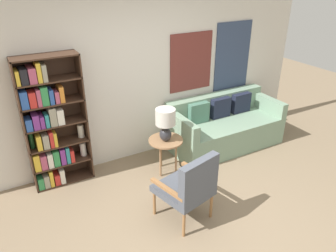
# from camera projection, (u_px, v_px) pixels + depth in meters

# --- Properties ---
(ground_plane) EXTENTS (14.00, 14.00, 0.00)m
(ground_plane) POSITION_uv_depth(u_px,v_px,m) (202.00, 232.00, 3.86)
(ground_plane) COLOR #847056
(wall_back) EXTENTS (6.40, 0.08, 2.70)m
(wall_back) POSITION_uv_depth(u_px,v_px,m) (131.00, 75.00, 4.87)
(wall_back) COLOR silver
(wall_back) RESTS_ON ground_plane
(bookshelf) EXTENTS (0.81, 0.30, 1.84)m
(bookshelf) POSITION_uv_depth(u_px,v_px,m) (50.00, 126.00, 4.36)
(bookshelf) COLOR #422B1E
(bookshelf) RESTS_ON ground_plane
(armchair) EXTENTS (0.68, 0.71, 0.92)m
(armchair) POSITION_uv_depth(u_px,v_px,m) (190.00, 185.00, 3.80)
(armchair) COLOR olive
(armchair) RESTS_ON ground_plane
(couch) EXTENTS (1.90, 0.86, 0.84)m
(couch) POSITION_uv_depth(u_px,v_px,m) (224.00, 127.00, 5.60)
(couch) COLOR gray
(couch) RESTS_ON ground_plane
(side_table) EXTENTS (0.51, 0.51, 0.54)m
(side_table) POSITION_uv_depth(u_px,v_px,m) (166.00, 143.00, 4.78)
(side_table) COLOR #99704C
(side_table) RESTS_ON ground_plane
(table_lamp) EXTENTS (0.28, 0.28, 0.49)m
(table_lamp) POSITION_uv_depth(u_px,v_px,m) (165.00, 121.00, 4.59)
(table_lamp) COLOR #2D2D33
(table_lamp) RESTS_ON side_table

